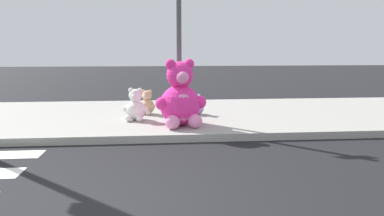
{
  "coord_description": "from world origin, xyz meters",
  "views": [
    {
      "loc": [
        0.59,
        -3.41,
        1.76
      ],
      "look_at": [
        1.21,
        3.6,
        0.55
      ],
      "focal_mm": 33.33,
      "sensor_mm": 36.0,
      "label": 1
    }
  ],
  "objects_px": {
    "plush_pink_large": "(181,99)",
    "plush_tan": "(147,104)",
    "plush_lime": "(179,102)",
    "sign_pole": "(179,43)",
    "plush_lavender": "(197,106)",
    "plush_white": "(135,107)"
  },
  "relations": [
    {
      "from": "plush_lavender",
      "to": "plush_lime",
      "type": "xyz_separation_m",
      "value": [
        -0.43,
        0.26,
        0.06
      ]
    },
    {
      "from": "sign_pole",
      "to": "plush_lavender",
      "type": "relative_size",
      "value": 6.52
    },
    {
      "from": "sign_pole",
      "to": "plush_pink_large",
      "type": "height_order",
      "value": "sign_pole"
    },
    {
      "from": "plush_lavender",
      "to": "sign_pole",
      "type": "bearing_deg",
      "value": -126.51
    },
    {
      "from": "plush_lime",
      "to": "plush_white",
      "type": "bearing_deg",
      "value": -139.93
    },
    {
      "from": "sign_pole",
      "to": "plush_tan",
      "type": "distance_m",
      "value": 1.8
    },
    {
      "from": "plush_pink_large",
      "to": "plush_lime",
      "type": "height_order",
      "value": "plush_pink_large"
    },
    {
      "from": "plush_lavender",
      "to": "plush_tan",
      "type": "relative_size",
      "value": 0.82
    },
    {
      "from": "sign_pole",
      "to": "plush_lime",
      "type": "distance_m",
      "value": 1.69
    },
    {
      "from": "plush_pink_large",
      "to": "plush_tan",
      "type": "relative_size",
      "value": 2.29
    },
    {
      "from": "sign_pole",
      "to": "plush_tan",
      "type": "relative_size",
      "value": 5.35
    },
    {
      "from": "sign_pole",
      "to": "plush_lime",
      "type": "xyz_separation_m",
      "value": [
        0.03,
        0.88,
        -1.44
      ]
    },
    {
      "from": "plush_pink_large",
      "to": "plush_tan",
      "type": "height_order",
      "value": "plush_pink_large"
    },
    {
      "from": "plush_white",
      "to": "plush_lavender",
      "type": "relative_size",
      "value": 1.48
    },
    {
      "from": "plush_tan",
      "to": "plush_lime",
      "type": "relative_size",
      "value": 0.92
    },
    {
      "from": "plush_lavender",
      "to": "plush_tan",
      "type": "height_order",
      "value": "plush_tan"
    },
    {
      "from": "plush_pink_large",
      "to": "plush_lavender",
      "type": "bearing_deg",
      "value": 68.88
    },
    {
      "from": "plush_pink_large",
      "to": "plush_lavender",
      "type": "height_order",
      "value": "plush_pink_large"
    },
    {
      "from": "plush_white",
      "to": "plush_lavender",
      "type": "xyz_separation_m",
      "value": [
        1.43,
        0.59,
        -0.09
      ]
    },
    {
      "from": "plush_pink_large",
      "to": "plush_tan",
      "type": "xyz_separation_m",
      "value": [
        -0.75,
        1.34,
        -0.31
      ]
    },
    {
      "from": "plush_white",
      "to": "plush_tan",
      "type": "relative_size",
      "value": 1.21
    },
    {
      "from": "sign_pole",
      "to": "plush_lavender",
      "type": "distance_m",
      "value": 1.69
    }
  ]
}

